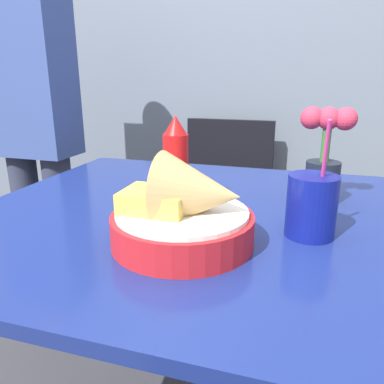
% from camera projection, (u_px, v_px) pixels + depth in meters
% --- Properties ---
extents(wall_window, '(7.00, 0.06, 2.60)m').
position_uv_depth(wall_window, '(262.00, 16.00, 1.66)').
color(wall_window, slate).
rests_on(wall_window, ground_plane).
extents(dining_table, '(0.97, 0.89, 0.76)m').
position_uv_depth(dining_table, '(191.00, 256.00, 0.87)').
color(dining_table, navy).
rests_on(dining_table, ground_plane).
extents(chair_far_window, '(0.40, 0.40, 0.86)m').
position_uv_depth(chair_far_window, '(224.00, 199.00, 1.71)').
color(chair_far_window, black).
rests_on(chair_far_window, ground_plane).
extents(food_basket, '(0.25, 0.25, 0.17)m').
position_uv_depth(food_basket, '(187.00, 213.00, 0.65)').
color(food_basket, red).
rests_on(food_basket, dining_table).
extents(ketchup_bottle, '(0.06, 0.06, 0.21)m').
position_uv_depth(ketchup_bottle, '(176.00, 164.00, 0.84)').
color(ketchup_bottle, red).
rests_on(ketchup_bottle, dining_table).
extents(drink_cup, '(0.09, 0.09, 0.22)m').
position_uv_depth(drink_cup, '(311.00, 208.00, 0.69)').
color(drink_cup, navy).
rests_on(drink_cup, dining_table).
extents(flower_vase, '(0.12, 0.08, 0.22)m').
position_uv_depth(flower_vase, '(324.00, 157.00, 0.86)').
color(flower_vase, black).
rests_on(flower_vase, dining_table).
extents(person_standing, '(0.32, 0.18, 1.55)m').
position_uv_depth(person_standing, '(33.00, 118.00, 1.42)').
color(person_standing, '#2D3347').
rests_on(person_standing, ground_plane).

